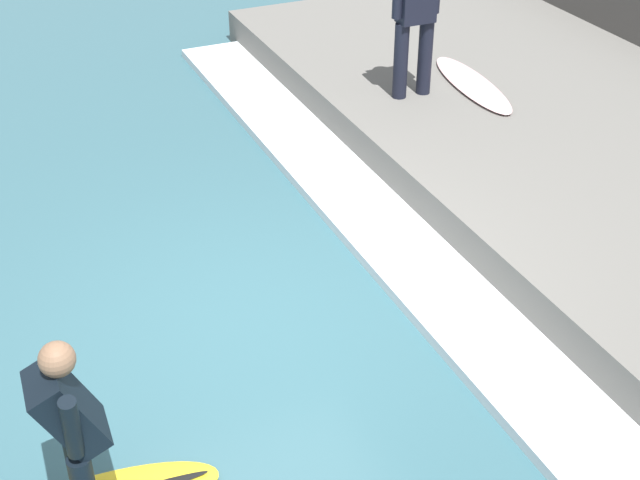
% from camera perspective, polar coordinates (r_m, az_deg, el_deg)
% --- Properties ---
extents(ground_plane, '(28.00, 28.00, 0.00)m').
position_cam_1_polar(ground_plane, '(7.44, -3.70, -5.44)').
color(ground_plane, '#335B66').
extents(wave_foam_crest, '(0.82, 12.22, 0.10)m').
position_cam_1_polar(wave_foam_crest, '(7.96, 6.79, -2.28)').
color(wave_foam_crest, silver).
rests_on(wave_foam_crest, ground_plane).
extents(surfer_riding, '(0.45, 0.62, 1.34)m').
position_cam_1_polar(surfer_riding, '(5.62, -15.70, -11.18)').
color(surfer_riding, black).
rests_on(surfer_riding, surfboard_riding).
extents(surfer_waiting_near, '(0.58, 0.25, 1.71)m').
position_cam_1_polar(surfer_waiting_near, '(10.10, 6.14, 14.23)').
color(surfer_waiting_near, black).
rests_on(surfer_waiting_near, concrete_ledge).
extents(surfboard_waiting_near, '(0.65, 1.83, 0.06)m').
position_cam_1_polar(surfboard_waiting_near, '(10.75, 9.73, 9.82)').
color(surfboard_waiting_near, beige).
rests_on(surfboard_waiting_near, concrete_ledge).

